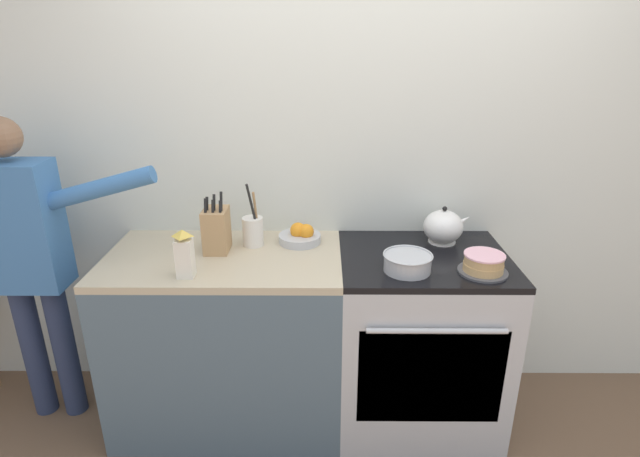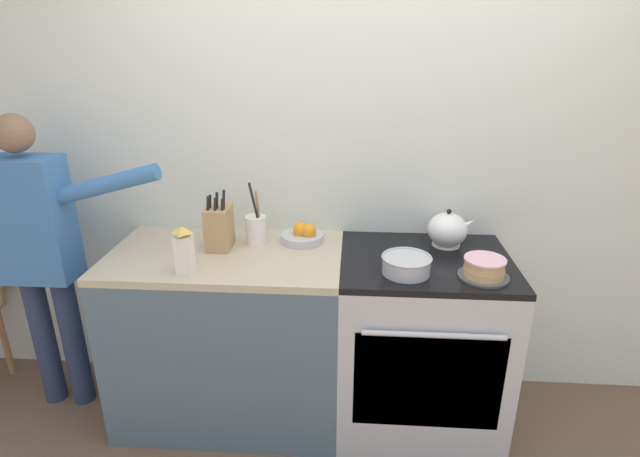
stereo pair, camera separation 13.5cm
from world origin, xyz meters
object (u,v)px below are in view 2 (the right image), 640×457
knife_block (219,227)px  tea_kettle (448,230)px  fruit_bowl (303,235)px  milk_carton (184,251)px  layer_cake (484,268)px  person_baker (39,244)px  stove_range (419,342)px  mixing_bowl (406,265)px  utensil_crock (256,229)px

knife_block → tea_kettle: bearing=5.7°
fruit_bowl → milk_carton: bearing=-141.2°
layer_cake → person_baker: 2.10m
milk_carton → stove_range: bearing=11.5°
mixing_bowl → person_baker: person_baker is taller
tea_kettle → fruit_bowl: 0.71m
utensil_crock → milk_carton: bearing=-125.1°
stove_range → milk_carton: bearing=-168.5°
utensil_crock → person_baker: 1.06m
milk_carton → person_baker: 0.84m
layer_cake → person_baker: size_ratio=0.14×
layer_cake → tea_kettle: bearing=105.9°
knife_block → milk_carton: knife_block is taller
layer_cake → knife_block: (-1.21, 0.24, 0.07)m
fruit_bowl → person_baker: (-1.28, -0.16, -0.02)m
utensil_crock → fruit_bowl: bearing=8.6°
stove_range → milk_carton: 1.22m
tea_kettle → mixing_bowl: size_ratio=1.08×
layer_cake → mixing_bowl: (-0.33, 0.02, -0.00)m
milk_carton → person_baker: person_baker is taller
fruit_bowl → milk_carton: size_ratio=0.97×
utensil_crock → tea_kettle: bearing=2.6°
layer_cake → utensil_crock: utensil_crock is taller
person_baker → fruit_bowl: bearing=19.7°
stove_range → tea_kettle: 0.58m
utensil_crock → person_baker: bearing=-173.1°
tea_kettle → mixing_bowl: (-0.23, -0.33, -0.04)m
milk_carton → mixing_bowl: bearing=3.6°
layer_cake → milk_carton: size_ratio=1.00×
tea_kettle → knife_block: 1.11m
mixing_bowl → milk_carton: size_ratio=1.01×
person_baker → milk_carton: bearing=-2.8°
layer_cake → milk_carton: bearing=-178.1°
layer_cake → person_baker: (-2.09, 0.18, -0.03)m
tea_kettle → stove_range: bearing=-124.5°
person_baker → mixing_bowl: bearing=7.3°
stove_range → person_baker: size_ratio=0.58×
knife_block → utensil_crock: bearing=22.8°
mixing_bowl → fruit_bowl: size_ratio=1.04×
layer_cake → fruit_bowl: fruit_bowl is taller
mixing_bowl → milk_carton: (-0.96, -0.06, 0.06)m
layer_cake → tea_kettle: tea_kettle is taller
layer_cake → fruit_bowl: size_ratio=1.02×
tea_kettle → fruit_bowl: (-0.71, -0.01, -0.05)m
mixing_bowl → fruit_bowl: bearing=146.3°
tea_kettle → person_baker: 2.00m
knife_block → person_baker: 0.89m
fruit_bowl → person_baker: bearing=-172.8°
layer_cake → knife_block: bearing=168.9°
tea_kettle → utensil_crock: (-0.94, -0.04, -0.01)m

